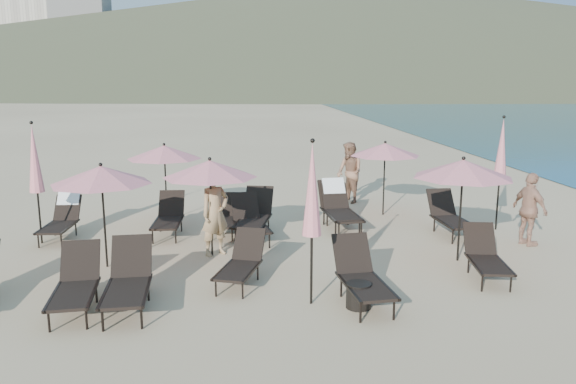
{
  "coord_description": "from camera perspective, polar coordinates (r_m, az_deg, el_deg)",
  "views": [
    {
      "loc": [
        -1.01,
        -9.0,
        3.63
      ],
      "look_at": [
        -0.06,
        3.5,
        1.1
      ],
      "focal_mm": 35.0,
      "sensor_mm": 36.0,
      "label": 1
    }
  ],
  "objects": [
    {
      "name": "ground",
      "position": [
        9.76,
        1.96,
        -10.44
      ],
      "size": [
        800.0,
        800.0,
        0.0
      ],
      "primitive_type": "plane",
      "color": "#D6BA8C",
      "rests_on": "ground"
    },
    {
      "name": "volcanic_headland",
      "position": [
        320.73,
        9.06,
        15.37
      ],
      "size": [
        690.0,
        690.0,
        55.0
      ],
      "color": "brown",
      "rests_on": "ground"
    },
    {
      "name": "hotel_skyline",
      "position": [
        295.84,
        -23.34,
        14.51
      ],
      "size": [
        109.0,
        82.0,
        55.0
      ],
      "color": "beige",
      "rests_on": "ground"
    },
    {
      "name": "lounger_1",
      "position": [
        9.63,
        -20.76,
        -8.66
      ],
      "size": [
        0.82,
        1.73,
        0.96
      ],
      "rotation": [
        0.0,
        0.0,
        0.11
      ],
      "color": "black",
      "rests_on": "ground"
    },
    {
      "name": "lounger_2",
      "position": [
        9.44,
        -15.94,
        -8.59
      ],
      "size": [
        0.8,
        1.81,
        1.02
      ],
      "rotation": [
        0.0,
        0.0,
        0.07
      ],
      "color": "black",
      "rests_on": "ground"
    },
    {
      "name": "lounger_3",
      "position": [
        10.19,
        -4.75,
        -7.07
      ],
      "size": [
        0.99,
        1.61,
        0.87
      ],
      "rotation": [
        0.0,
        0.0,
        -0.3
      ],
      "color": "black",
      "rests_on": "ground"
    },
    {
      "name": "lounger_4",
      "position": [
        9.42,
        7.48,
        -8.38
      ],
      "size": [
        0.83,
        1.76,
        0.98
      ],
      "rotation": [
        0.0,
        0.0,
        0.11
      ],
      "color": "black",
      "rests_on": "ground"
    },
    {
      "name": "lounger_5",
      "position": [
        11.07,
        19.46,
        -6.14
      ],
      "size": [
        0.8,
        1.62,
        0.89
      ],
      "rotation": [
        0.0,
        0.0,
        -0.14
      ],
      "color": "black",
      "rests_on": "ground"
    },
    {
      "name": "lounger_6",
      "position": [
        14.04,
        -21.98,
        -2.38
      ],
      "size": [
        0.65,
        1.64,
        1.01
      ],
      "rotation": [
        0.0,
        0.0,
        -0.03
      ],
      "color": "black",
      "rests_on": "ground"
    },
    {
      "name": "lounger_7",
      "position": [
        13.58,
        -12.02,
        -2.44
      ],
      "size": [
        0.65,
        1.64,
        0.94
      ],
      "rotation": [
        0.0,
        0.0,
        -0.02
      ],
      "color": "black",
      "rests_on": "ground"
    },
    {
      "name": "lounger_8",
      "position": [
        13.52,
        -6.27,
        -2.46
      ],
      "size": [
        0.75,
        1.56,
        0.87
      ],
      "rotation": [
        0.0,
        0.0,
        -0.13
      ],
      "color": "black",
      "rests_on": "ground"
    },
    {
      "name": "lounger_9",
      "position": [
        12.9,
        -3.89,
        -2.87
      ],
      "size": [
        0.96,
        1.79,
        0.97
      ],
      "rotation": [
        0.0,
        0.0,
        0.2
      ],
      "color": "black",
      "rests_on": "ground"
    },
    {
      "name": "lounger_10",
      "position": [
        13.98,
        5.27,
        -1.42
      ],
      "size": [
        0.85,
        1.87,
        1.13
      ],
      "rotation": [
        0.0,
        0.0,
        0.11
      ],
      "color": "black",
      "rests_on": "ground"
    },
    {
      "name": "lounger_11",
      "position": [
        13.85,
        16.11,
        -2.31
      ],
      "size": [
        0.75,
        1.73,
        0.97
      ],
      "rotation": [
        0.0,
        0.0,
        0.07
      ],
      "color": "black",
      "rests_on": "ground"
    },
    {
      "name": "lounger_12",
      "position": [
        13.3,
        -3.41,
        -2.3
      ],
      "size": [
        1.03,
        1.9,
        1.03
      ],
      "rotation": [
        0.0,
        0.0,
        -0.2
      ],
      "color": "black",
      "rests_on": "ground"
    },
    {
      "name": "lounger_13",
      "position": [
        13.99,
        5.11,
        -1.57
      ],
      "size": [
        0.89,
        1.91,
        1.07
      ],
      "rotation": [
        0.0,
        0.0,
        0.1
      ],
      "color": "black",
      "rests_on": "ground"
    },
    {
      "name": "umbrella_open_0",
      "position": [
        11.28,
        -18.44,
        1.64
      ],
      "size": [
        1.93,
        1.93,
        2.07
      ],
      "color": "black",
      "rests_on": "ground"
    },
    {
      "name": "umbrella_open_1",
      "position": [
        11.49,
        -7.94,
        2.34
      ],
      "size": [
        1.94,
        1.94,
        2.08
      ],
      "color": "black",
      "rests_on": "ground"
    },
    {
      "name": "umbrella_open_2",
      "position": [
        11.59,
        17.35,
        2.26
      ],
      "size": [
        1.99,
        1.99,
        2.14
      ],
      "color": "black",
      "rests_on": "ground"
    },
    {
      "name": "umbrella_open_3",
      "position": [
        14.63,
        -12.45,
        3.97
      ],
      "size": [
        1.9,
        1.9,
        2.04
      ],
      "color": "black",
      "rests_on": "ground"
    },
    {
      "name": "umbrella_open_4",
      "position": [
        15.2,
        9.83,
        4.27
      ],
      "size": [
        1.88,
        1.88,
        2.02
      ],
      "color": "black",
      "rests_on": "ground"
    },
    {
      "name": "umbrella_closed_0",
      "position": [
        8.88,
        2.46,
        0.14
      ],
      "size": [
        0.32,
        0.32,
        2.73
      ],
      "color": "black",
      "rests_on": "ground"
    },
    {
      "name": "umbrella_closed_1",
      "position": [
        14.37,
        20.86,
        3.92
      ],
      "size": [
        0.33,
        0.33,
        2.79
      ],
      "color": "black",
      "rests_on": "ground"
    },
    {
      "name": "umbrella_closed_2",
      "position": [
        13.48,
        -24.35,
        3.06
      ],
      "size": [
        0.32,
        0.32,
        2.74
      ],
      "color": "black",
      "rests_on": "ground"
    },
    {
      "name": "side_table_0",
      "position": [
        10.17,
        -15.37,
        -8.6
      ],
      "size": [
        0.4,
        0.4,
        0.45
      ],
      "primitive_type": "cylinder",
      "color": "black",
      "rests_on": "ground"
    },
    {
      "name": "side_table_1",
      "position": [
        9.26,
        7.18,
        -10.38
      ],
      "size": [
        0.41,
        0.41,
        0.41
      ],
      "primitive_type": "cylinder",
      "color": "black",
      "rests_on": "ground"
    },
    {
      "name": "beachgoer_a",
      "position": [
        11.75,
        -7.42,
        -2.13
      ],
      "size": [
        0.78,
        0.74,
        1.8
      ],
      "primitive_type": "imported",
      "rotation": [
        0.0,
        0.0,
        0.66
      ],
      "color": "#A58359",
      "rests_on": "ground"
    },
    {
      "name": "beachgoer_b",
      "position": [
        16.75,
        6.25,
        1.98
      ],
      "size": [
        0.96,
        1.07,
        1.81
      ],
      "primitive_type": "imported",
      "rotation": [
        0.0,
        0.0,
        -1.19
      ],
      "color": "#92664B",
      "rests_on": "ground"
    },
    {
      "name": "beachgoer_c",
      "position": [
        13.44,
        23.36,
        -1.63
      ],
      "size": [
        0.65,
        1.03,
        1.63
      ],
      "primitive_type": "imported",
      "rotation": [
        0.0,
        0.0,
        1.86
      ],
      "color": "tan",
      "rests_on": "ground"
    }
  ]
}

